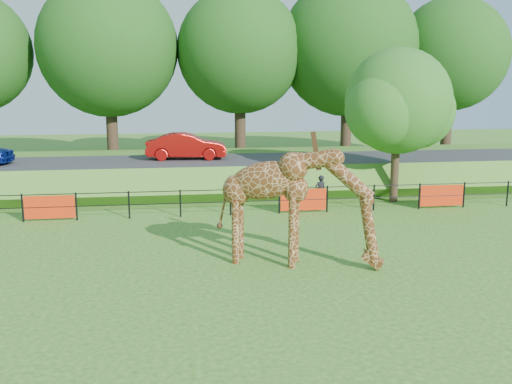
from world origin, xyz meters
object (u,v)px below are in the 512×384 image
visitor (320,191)px  tree_east (400,105)px  giraffe (299,207)px  car_red (186,146)px

visitor → tree_east: size_ratio=0.21×
giraffe → car_red: (-2.96, 13.14, 0.34)m
car_red → visitor: 8.03m
giraffe → tree_east: tree_east is taller
car_red → visitor: bearing=-131.8°
car_red → visitor: size_ratio=2.90×
giraffe → car_red: bearing=123.5°
giraffe → visitor: giraffe is taller
car_red → tree_east: bearing=-114.6°
visitor → giraffe: bearing=56.4°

